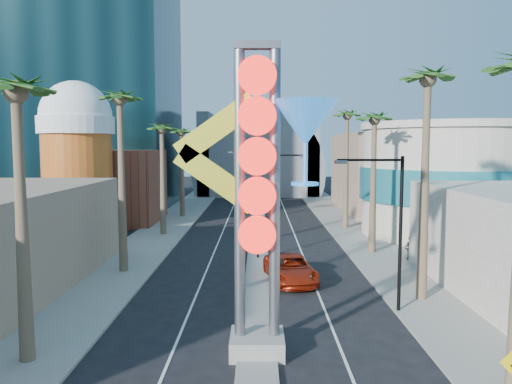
% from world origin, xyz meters
% --- Properties ---
extents(sidewalk_west, '(5.00, 100.00, 0.15)m').
position_xyz_m(sidewalk_west, '(-9.50, 35.00, 0.07)').
color(sidewalk_west, gray).
rests_on(sidewalk_west, ground).
extents(sidewalk_east, '(5.00, 100.00, 0.15)m').
position_xyz_m(sidewalk_east, '(9.50, 35.00, 0.07)').
color(sidewalk_east, gray).
rests_on(sidewalk_east, ground).
extents(median, '(1.60, 84.00, 0.15)m').
position_xyz_m(median, '(0.00, 38.00, 0.07)').
color(median, gray).
rests_on(median, ground).
extents(hotel_tower, '(20.00, 20.00, 50.00)m').
position_xyz_m(hotel_tower, '(-22.00, 52.00, 25.00)').
color(hotel_tower, black).
rests_on(hotel_tower, ground).
extents(brick_filler_west, '(10.00, 10.00, 8.00)m').
position_xyz_m(brick_filler_west, '(-16.00, 38.00, 4.00)').
color(brick_filler_west, brown).
rests_on(brick_filler_west, ground).
extents(filler_east, '(10.00, 20.00, 10.00)m').
position_xyz_m(filler_east, '(16.00, 48.00, 5.00)').
color(filler_east, tan).
rests_on(filler_east, ground).
extents(beer_mug, '(7.00, 7.00, 14.50)m').
position_xyz_m(beer_mug, '(-17.00, 30.00, 7.84)').
color(beer_mug, '#B45118').
rests_on(beer_mug, ground).
extents(turquoise_building, '(16.60, 16.60, 10.60)m').
position_xyz_m(turquoise_building, '(18.00, 30.00, 5.25)').
color(turquoise_building, '#B3AE97').
rests_on(turquoise_building, ground).
extents(canopy, '(22.00, 16.00, 22.00)m').
position_xyz_m(canopy, '(0.00, 72.00, 4.31)').
color(canopy, slate).
rests_on(canopy, ground).
extents(neon_sign, '(6.53, 2.60, 12.55)m').
position_xyz_m(neon_sign, '(0.82, 2.96, 7.31)').
color(neon_sign, gray).
rests_on(neon_sign, ground).
extents(streetlight_0, '(3.79, 0.25, 8.00)m').
position_xyz_m(streetlight_0, '(0.55, 20.00, 4.88)').
color(streetlight_0, black).
rests_on(streetlight_0, ground).
extents(streetlight_1, '(3.79, 0.25, 8.00)m').
position_xyz_m(streetlight_1, '(-0.55, 44.00, 4.88)').
color(streetlight_1, black).
rests_on(streetlight_1, ground).
extents(streetlight_2, '(3.45, 0.25, 8.00)m').
position_xyz_m(streetlight_2, '(6.72, 8.00, 4.83)').
color(streetlight_2, black).
rests_on(streetlight_2, ground).
extents(palm_0, '(2.40, 2.40, 11.70)m').
position_xyz_m(palm_0, '(-9.00, 2.00, 9.93)').
color(palm_0, brown).
rests_on(palm_0, ground).
extents(palm_1, '(2.40, 2.40, 12.70)m').
position_xyz_m(palm_1, '(-9.00, 16.00, 10.82)').
color(palm_1, brown).
rests_on(palm_1, ground).
extents(palm_2, '(2.40, 2.40, 11.20)m').
position_xyz_m(palm_2, '(-9.00, 30.00, 9.48)').
color(palm_2, brown).
rests_on(palm_2, ground).
extents(palm_3, '(2.40, 2.40, 11.20)m').
position_xyz_m(palm_3, '(-9.00, 42.00, 9.48)').
color(palm_3, brown).
rests_on(palm_3, ground).
extents(palm_5, '(2.40, 2.40, 13.20)m').
position_xyz_m(palm_5, '(9.00, 10.00, 11.27)').
color(palm_5, brown).
rests_on(palm_5, ground).
extents(palm_6, '(2.40, 2.40, 11.70)m').
position_xyz_m(palm_6, '(9.00, 22.00, 9.93)').
color(palm_6, brown).
rests_on(palm_6, ground).
extents(palm_7, '(2.40, 2.40, 12.70)m').
position_xyz_m(palm_7, '(9.00, 34.00, 10.82)').
color(palm_7, brown).
rests_on(palm_7, ground).
extents(red_pickup, '(3.50, 6.25, 1.65)m').
position_xyz_m(red_pickup, '(2.04, 13.85, 0.82)').
color(red_pickup, '#98200B').
rests_on(red_pickup, ground).
extents(pedestrian_b, '(1.07, 1.02, 1.74)m').
position_xyz_m(pedestrian_b, '(11.23, 19.43, 1.02)').
color(pedestrian_b, gray).
rests_on(pedestrian_b, sidewalk_east).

